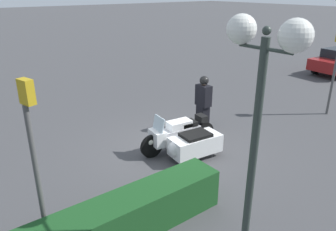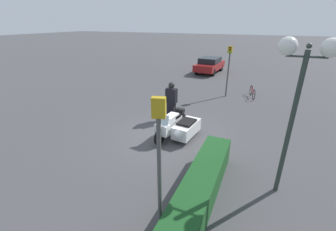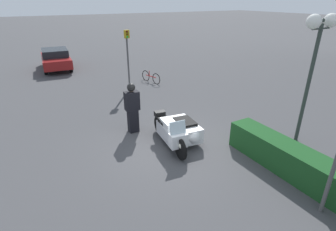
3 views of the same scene
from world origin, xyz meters
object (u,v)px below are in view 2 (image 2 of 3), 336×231
at_px(traffic_light_near, 159,149).
at_px(parked_car_background, 210,65).
at_px(police_motorcycle, 179,127).
at_px(hedge_bush_curbside, 198,194).
at_px(twin_lamp_post, 303,72).
at_px(traffic_light_far, 229,64).
at_px(bicycle_parked, 252,92).
at_px(officer_rider, 171,100).

distance_m(traffic_light_near, parked_car_background, 17.59).
bearing_deg(police_motorcycle, hedge_bush_curbside, 34.63).
distance_m(hedge_bush_curbside, twin_lamp_post, 3.82).
distance_m(police_motorcycle, parked_car_background, 13.13).
distance_m(police_motorcycle, hedge_bush_curbside, 3.81).
bearing_deg(traffic_light_far, hedge_bush_curbside, 9.48).
bearing_deg(bicycle_parked, traffic_light_far, -85.33).
height_order(hedge_bush_curbside, twin_lamp_post, twin_lamp_post).
bearing_deg(traffic_light_far, traffic_light_near, 5.67).
height_order(hedge_bush_curbside, parked_car_background, parked_car_background).
bearing_deg(bicycle_parked, traffic_light_near, -20.41).
relative_size(officer_rider, bicycle_parked, 1.20).
height_order(parked_car_background, bicycle_parked, parked_car_background).
height_order(police_motorcycle, twin_lamp_post, twin_lamp_post).
bearing_deg(parked_car_background, twin_lamp_post, -154.82).
distance_m(police_motorcycle, traffic_light_near, 4.73).
bearing_deg(police_motorcycle, twin_lamp_post, 69.69).
distance_m(hedge_bush_curbside, traffic_light_near, 2.02).
distance_m(officer_rider, traffic_light_near, 6.37).
distance_m(police_motorcycle, twin_lamp_post, 5.05).
xyz_separation_m(hedge_bush_curbside, traffic_light_near, (0.92, -0.61, 1.69)).
relative_size(traffic_light_far, bicycle_parked, 2.01).
bearing_deg(hedge_bush_curbside, traffic_light_near, -33.47).
distance_m(traffic_light_near, traffic_light_far, 10.60).
distance_m(hedge_bush_curbside, traffic_light_far, 9.86).
xyz_separation_m(police_motorcycle, bicycle_parked, (-6.86, 2.33, -0.16)).
xyz_separation_m(twin_lamp_post, parked_car_background, (-14.81, -5.64, -2.66)).
height_order(traffic_light_near, traffic_light_far, traffic_light_near).
height_order(twin_lamp_post, bicycle_parked, twin_lamp_post).
distance_m(traffic_light_far, bicycle_parked, 2.40).
distance_m(officer_rider, parked_car_background, 11.43).
bearing_deg(twin_lamp_post, traffic_light_far, -160.37).
height_order(police_motorcycle, traffic_light_near, traffic_light_near).
height_order(traffic_light_near, parked_car_background, traffic_light_near).
bearing_deg(police_motorcycle, traffic_light_far, 179.25).
relative_size(hedge_bush_curbside, traffic_light_near, 1.53).
relative_size(hedge_bush_curbside, bicycle_parked, 3.17).
height_order(hedge_bush_curbside, traffic_light_far, traffic_light_far).
xyz_separation_m(parked_car_background, bicycle_parked, (6.11, 4.29, -0.43)).
bearing_deg(officer_rider, traffic_light_far, -18.41).
xyz_separation_m(officer_rider, traffic_light_far, (-4.72, 1.77, 1.08)).
bearing_deg(police_motorcycle, bicycle_parked, 167.48).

